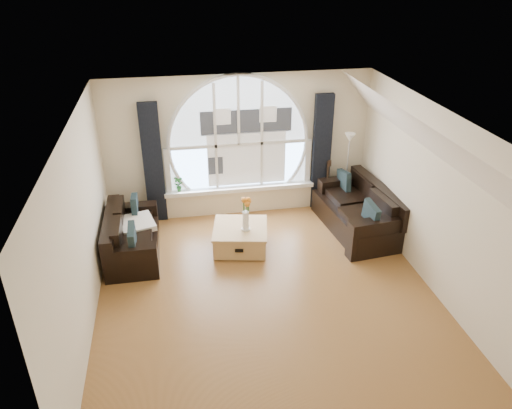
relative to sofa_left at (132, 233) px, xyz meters
The scene contains 21 objects.
ground 2.52m from the sofa_left, 36.05° to the right, with size 5.00×5.50×0.01m, color brown.
ceiling 3.39m from the sofa_left, 36.05° to the right, with size 5.00×5.50×0.01m, color silver.
wall_back 2.57m from the sofa_left, 32.54° to the left, with size 5.00×0.01×2.70m, color beige.
wall_front 4.77m from the sofa_left, 64.47° to the right, with size 5.00×0.01×2.70m, color beige.
wall_left 1.81m from the sofa_left, 108.39° to the right, with size 0.01×5.50×2.70m, color beige.
wall_right 4.84m from the sofa_left, 17.99° to the right, with size 0.01×5.50×2.70m, color beige.
attic_slope 4.87m from the sofa_left, 19.18° to the right, with size 0.92×5.50×0.72m, color silver.
arched_window 2.67m from the sofa_left, 31.93° to the left, with size 2.60×0.06×2.15m, color silver.
window_sill 2.34m from the sofa_left, 30.48° to the left, with size 2.90×0.22×0.08m, color white.
window_frame 2.66m from the sofa_left, 31.31° to the left, with size 2.76×0.08×2.15m, color white.
neighbor_house 2.72m from the sofa_left, 29.82° to the left, with size 1.70×0.02×1.50m, color silver.
curtain_left 1.45m from the sofa_left, 70.48° to the left, with size 0.35×0.12×2.30m, color black.
curtain_right 3.87m from the sofa_left, 17.87° to the left, with size 0.35×0.12×2.30m, color black.
sofa_left is the anchor object (origin of this frame).
sofa_right 4.03m from the sofa_left, ahead, with size 0.98×1.95×0.87m, color black.
coffee_chest 1.83m from the sofa_left, ahead, with size 0.91×0.91×0.45m, color tan.
throw_blanket 0.20m from the sofa_left, 61.54° to the left, with size 0.55×0.55×0.10m, color silver.
vase_flowers 1.95m from the sofa_left, ahead, with size 0.24×0.24×0.70m, color white.
floor_lamp 4.18m from the sofa_left, 12.50° to the left, with size 0.24×0.24×1.60m, color #B2B2B2.
guitar 3.88m from the sofa_left, 16.10° to the left, with size 0.36×0.24×1.06m, color brown.
potted_plant 1.48m from the sofa_left, 54.71° to the left, with size 0.17×0.11×0.32m, color #1E6023.
Camera 1 is at (-1.23, -5.87, 4.62)m, focal length 34.44 mm.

